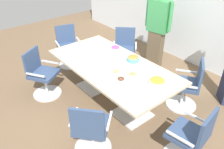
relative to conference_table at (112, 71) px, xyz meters
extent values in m
cube|color=brown|center=(0.00, 0.00, -0.63)|extent=(10.00, 10.00, 0.01)
cube|color=silver|center=(0.00, 2.40, 0.77)|extent=(8.00, 0.10, 2.80)
cube|color=#CCB793|center=(0.00, 0.00, 0.10)|extent=(2.40, 1.20, 0.04)
cube|color=silver|center=(-0.55, 0.00, -0.61)|extent=(0.56, 0.56, 0.02)
cylinder|color=silver|center=(-0.55, 0.00, -0.26)|extent=(0.09, 0.09, 0.69)
cube|color=silver|center=(0.55, 0.00, -0.61)|extent=(0.56, 0.56, 0.02)
cylinder|color=silver|center=(0.55, 0.00, -0.26)|extent=(0.09, 0.09, 0.69)
cylinder|color=silver|center=(1.65, -0.08, -0.40)|extent=(0.05, 0.05, 0.41)
cube|color=#33476B|center=(1.65, -0.08, -0.17)|extent=(0.52, 0.52, 0.06)
cube|color=#33476B|center=(1.85, -0.05, 0.07)|extent=(0.10, 0.44, 0.42)
cube|color=silver|center=(1.68, -0.32, -0.05)|extent=(0.37, 0.08, 0.02)
cube|color=silver|center=(1.61, 0.17, -0.05)|extent=(0.37, 0.08, 0.02)
cylinder|color=silver|center=(0.93, 0.87, -0.61)|extent=(0.75, 0.75, 0.02)
cylinder|color=silver|center=(0.93, 0.87, -0.40)|extent=(0.05, 0.05, 0.41)
cube|color=#33476B|center=(0.93, 0.87, -0.17)|extent=(0.64, 0.64, 0.06)
cube|color=#33476B|center=(1.10, 0.99, 0.07)|extent=(0.28, 0.38, 0.42)
cube|color=silver|center=(1.06, 0.67, -0.05)|extent=(0.32, 0.23, 0.02)
cube|color=silver|center=(0.79, 1.07, -0.05)|extent=(0.32, 0.23, 0.02)
cylinder|color=silver|center=(-0.72, 0.94, -0.61)|extent=(0.76, 0.76, 0.02)
cylinder|color=silver|center=(-0.72, 0.94, -0.40)|extent=(0.05, 0.05, 0.41)
cube|color=#33476B|center=(-0.72, 0.94, -0.17)|extent=(0.65, 0.65, 0.06)
cube|color=#33476B|center=(-0.87, 1.09, 0.07)|extent=(0.34, 0.34, 0.42)
cube|color=silver|center=(-0.55, 1.12, -0.05)|extent=(0.28, 0.28, 0.02)
cube|color=silver|center=(-0.89, 0.77, -0.05)|extent=(0.28, 0.28, 0.02)
cylinder|color=silver|center=(-1.65, 0.08, -0.61)|extent=(0.66, 0.66, 0.02)
cylinder|color=silver|center=(-1.65, 0.08, -0.40)|extent=(0.05, 0.05, 0.41)
cube|color=#33476B|center=(-1.65, 0.08, -0.17)|extent=(0.56, 0.56, 0.06)
cube|color=#33476B|center=(-1.85, 0.13, 0.07)|extent=(0.15, 0.43, 0.42)
cube|color=silver|center=(-1.58, 0.31, -0.05)|extent=(0.36, 0.12, 0.02)
cube|color=silver|center=(-1.71, -0.16, -0.05)|extent=(0.36, 0.12, 0.02)
cylinder|color=silver|center=(-0.93, -0.87, -0.61)|extent=(0.75, 0.75, 0.02)
cylinder|color=silver|center=(-0.93, -0.87, -0.40)|extent=(0.05, 0.05, 0.41)
cube|color=#33476B|center=(-0.93, -0.87, -0.17)|extent=(0.64, 0.64, 0.06)
cube|color=#33476B|center=(-1.10, -0.98, 0.07)|extent=(0.27, 0.39, 0.42)
cube|color=silver|center=(-1.06, -0.66, -0.05)|extent=(0.33, 0.22, 0.02)
cube|color=silver|center=(-0.79, -1.08, -0.05)|extent=(0.33, 0.22, 0.02)
cylinder|color=silver|center=(0.72, -0.94, -0.61)|extent=(0.76, 0.76, 0.02)
cylinder|color=silver|center=(0.72, -0.94, -0.40)|extent=(0.05, 0.05, 0.41)
cube|color=#33476B|center=(0.72, -0.94, -0.17)|extent=(0.65, 0.65, 0.06)
cube|color=#33476B|center=(0.86, -1.10, 0.07)|extent=(0.35, 0.32, 0.42)
cube|color=silver|center=(0.54, -1.11, -0.05)|extent=(0.27, 0.29, 0.02)
cube|color=silver|center=(0.90, -0.78, -0.05)|extent=(0.27, 0.29, 0.02)
cube|color=brown|center=(-0.38, 1.58, -0.20)|extent=(0.35, 0.26, 0.85)
cube|color=#388C4C|center=(-0.38, 1.58, 0.56)|extent=(0.48, 0.30, 0.67)
cylinder|color=#388C4C|center=(-0.12, 1.63, 0.59)|extent=(0.09, 0.09, 0.60)
cylinder|color=#388C4C|center=(-0.64, 1.53, 0.59)|extent=(0.09, 0.09, 0.60)
cylinder|color=white|center=(-0.36, 0.38, 0.16)|extent=(0.18, 0.18, 0.08)
ellipsoid|color=#9E3D8E|center=(-0.36, 0.38, 0.20)|extent=(0.16, 0.16, 0.07)
cylinder|color=#4C9EC6|center=(0.13, 0.37, 0.16)|extent=(0.22, 0.22, 0.07)
ellipsoid|color=#AD702D|center=(0.13, 0.37, 0.19)|extent=(0.19, 0.19, 0.06)
cylinder|color=white|center=(0.88, 0.15, 0.16)|extent=(0.25, 0.25, 0.07)
ellipsoid|color=orange|center=(0.88, 0.15, 0.19)|extent=(0.22, 0.22, 0.06)
cylinder|color=white|center=(0.39, -0.08, 0.13)|extent=(0.38, 0.38, 0.01)
torus|color=pink|center=(0.52, -0.11, 0.15)|extent=(0.11, 0.11, 0.03)
torus|color=tan|center=(0.47, 0.03, 0.15)|extent=(0.11, 0.11, 0.03)
torus|color=pink|center=(0.37, 0.06, 0.15)|extent=(0.11, 0.11, 0.03)
torus|color=pink|center=(0.25, -0.03, 0.15)|extent=(0.11, 0.11, 0.03)
torus|color=tan|center=(0.25, -0.12, 0.15)|extent=(0.11, 0.11, 0.03)
torus|color=white|center=(0.34, -0.21, 0.15)|extent=(0.11, 0.11, 0.03)
torus|color=brown|center=(0.46, -0.20, 0.15)|extent=(0.11, 0.11, 0.03)
cylinder|color=white|center=(-0.59, -0.12, 0.13)|extent=(0.21, 0.21, 0.01)
cylinder|color=silver|center=(-0.59, -0.12, 0.13)|extent=(0.21, 0.21, 0.01)
cylinder|color=white|center=(-0.59, -0.12, 0.14)|extent=(0.21, 0.21, 0.01)
cylinder|color=silver|center=(-0.59, -0.12, 0.15)|extent=(0.21, 0.21, 0.01)
cylinder|color=white|center=(-0.59, -0.12, 0.15)|extent=(0.21, 0.21, 0.01)
cylinder|color=silver|center=(-0.59, -0.12, 0.16)|extent=(0.21, 0.21, 0.01)
cylinder|color=white|center=(-0.59, -0.12, 0.16)|extent=(0.21, 0.21, 0.01)
cylinder|color=silver|center=(-0.59, -0.12, 0.17)|extent=(0.21, 0.21, 0.01)
cylinder|color=white|center=(-0.59, -0.12, 0.18)|extent=(0.21, 0.21, 0.01)
cube|color=white|center=(0.71, -0.33, 0.16)|extent=(0.18, 0.18, 0.06)
camera|label=1|loc=(2.66, -2.18, 2.09)|focal=36.92mm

